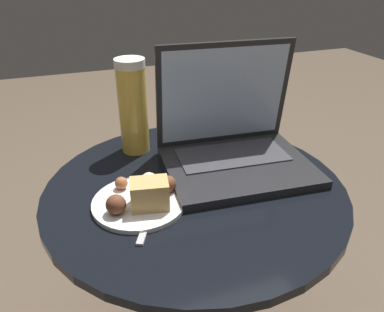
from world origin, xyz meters
The scene contains 5 objects.
table centered at (0.00, 0.00, 0.41)m, with size 0.62×0.62×0.56m.
laptop centered at (0.11, 0.06, 0.61)m, with size 0.33×0.27×0.26m.
beer_glass centered at (-0.08, 0.20, 0.67)m, with size 0.07×0.07×0.22m.
snack_plate centered at (-0.12, -0.03, 0.58)m, with size 0.18×0.18×0.06m.
fork centered at (-0.10, -0.04, 0.56)m, with size 0.10×0.17×0.00m.
Camera 1 is at (-0.23, -0.61, 0.98)m, focal length 35.00 mm.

